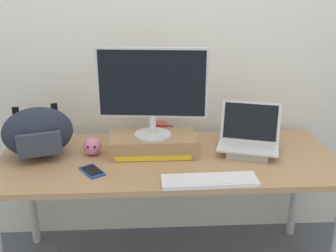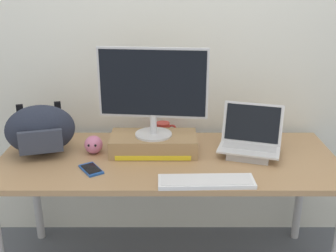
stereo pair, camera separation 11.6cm
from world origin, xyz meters
name	(u,v)px [view 1 (the left image)]	position (x,y,z in m)	size (l,w,h in m)	color
back_wall	(164,38)	(0.00, 0.47, 1.30)	(7.00, 0.10, 2.60)	silver
desk	(168,169)	(0.00, 0.00, 0.66)	(1.82, 0.73, 0.73)	#A87F56
toner_box_yellow	(153,144)	(-0.08, 0.07, 0.78)	(0.47, 0.24, 0.10)	#9E7A51
desktop_monitor	(152,89)	(-0.08, 0.07, 1.09)	(0.58, 0.20, 0.48)	silver
open_laptop	(248,144)	(0.45, 0.04, 0.78)	(0.38, 0.31, 0.27)	#ADADB2
external_keyboard	(209,180)	(0.18, -0.30, 0.74)	(0.46, 0.14, 0.02)	white
messenger_backpack	(38,132)	(-0.69, 0.06, 0.86)	(0.41, 0.30, 0.27)	#232838
coffee_mug	(161,130)	(-0.03, 0.30, 0.77)	(0.12, 0.08, 0.09)	#B2332D
cell_phone	(92,171)	(-0.39, -0.16, 0.73)	(0.15, 0.17, 0.01)	#19479E
plush_toy	(92,146)	(-0.41, 0.06, 0.78)	(0.10, 0.10, 0.10)	#CC7099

